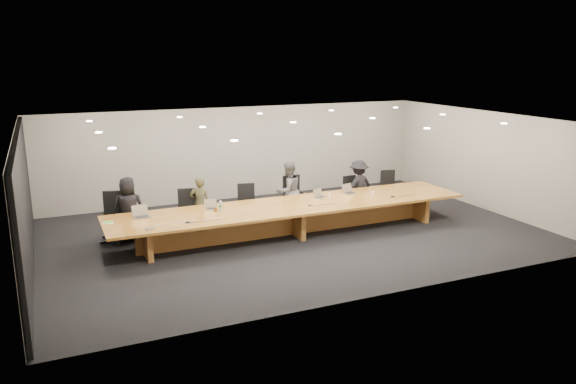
# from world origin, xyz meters

# --- Properties ---
(ground) EXTENTS (12.00, 12.00, 0.00)m
(ground) POSITION_xyz_m (0.00, 0.00, 0.00)
(ground) COLOR black
(ground) RESTS_ON ground
(back_wall) EXTENTS (12.00, 0.02, 2.80)m
(back_wall) POSITION_xyz_m (0.00, 4.00, 1.40)
(back_wall) COLOR #B9B5A9
(back_wall) RESTS_ON ground
(left_wall_panel) EXTENTS (0.08, 7.84, 2.74)m
(left_wall_panel) POSITION_xyz_m (-5.94, 0.00, 1.37)
(left_wall_panel) COLOR black
(left_wall_panel) RESTS_ON ground
(conference_table) EXTENTS (9.00, 1.80, 0.75)m
(conference_table) POSITION_xyz_m (0.00, 0.00, 0.52)
(conference_table) COLOR brown
(conference_table) RESTS_ON ground
(chair_far_left) EXTENTS (0.74, 0.74, 1.20)m
(chair_far_left) POSITION_xyz_m (-4.11, 1.20, 0.60)
(chair_far_left) COLOR black
(chair_far_left) RESTS_ON ground
(chair_left) EXTENTS (0.66, 0.66, 1.10)m
(chair_left) POSITION_xyz_m (-2.33, 1.19, 0.55)
(chair_left) COLOR black
(chair_left) RESTS_ON ground
(chair_mid_left) EXTENTS (0.62, 0.62, 1.07)m
(chair_mid_left) POSITION_xyz_m (-0.73, 1.26, 0.53)
(chair_mid_left) COLOR black
(chair_mid_left) RESTS_ON ground
(chair_mid_right) EXTENTS (0.64, 0.64, 1.18)m
(chair_mid_right) POSITION_xyz_m (0.61, 1.18, 0.59)
(chair_mid_right) COLOR black
(chair_mid_right) RESTS_ON ground
(chair_right) EXTENTS (0.56, 0.56, 1.01)m
(chair_right) POSITION_xyz_m (2.44, 1.25, 0.50)
(chair_right) COLOR black
(chair_right) RESTS_ON ground
(chair_far_right) EXTENTS (0.63, 0.63, 1.04)m
(chair_far_right) POSITION_xyz_m (3.74, 1.35, 0.52)
(chair_far_right) COLOR black
(chair_far_right) RESTS_ON ground
(person_a) EXTENTS (0.83, 0.62, 1.54)m
(person_a) POSITION_xyz_m (-3.76, 1.13, 0.77)
(person_a) COLOR black
(person_a) RESTS_ON ground
(person_b) EXTENTS (0.57, 0.44, 1.37)m
(person_b) POSITION_xyz_m (-2.00, 1.25, 0.69)
(person_b) COLOR #37341E
(person_b) RESTS_ON ground
(person_c) EXTENTS (0.89, 0.77, 1.58)m
(person_c) POSITION_xyz_m (0.40, 1.19, 0.79)
(person_c) COLOR #4C4C4E
(person_c) RESTS_ON ground
(person_d) EXTENTS (1.04, 0.72, 1.47)m
(person_d) POSITION_xyz_m (2.53, 1.13, 0.74)
(person_d) COLOR black
(person_d) RESTS_ON ground
(laptop_a) EXTENTS (0.41, 0.33, 0.29)m
(laptop_a) POSITION_xyz_m (-3.58, 0.34, 0.89)
(laptop_a) COLOR tan
(laptop_a) RESTS_ON conference_table
(laptop_b) EXTENTS (0.33, 0.26, 0.23)m
(laptop_b) POSITION_xyz_m (-1.96, 0.41, 0.87)
(laptop_b) COLOR #B7AD8C
(laptop_b) RESTS_ON conference_table
(laptop_d) EXTENTS (0.35, 0.30, 0.23)m
(laptop_d) POSITION_xyz_m (0.93, 0.32, 0.86)
(laptop_d) COLOR tan
(laptop_d) RESTS_ON conference_table
(laptop_e) EXTENTS (0.38, 0.32, 0.26)m
(laptop_e) POSITION_xyz_m (1.85, 0.42, 0.88)
(laptop_e) COLOR tan
(laptop_e) RESTS_ON conference_table
(water_bottle) EXTENTS (0.09, 0.09, 0.23)m
(water_bottle) POSITION_xyz_m (-1.79, 0.18, 0.86)
(water_bottle) COLOR #ACBDB9
(water_bottle) RESTS_ON conference_table
(amber_mug) EXTENTS (0.09, 0.09, 0.09)m
(amber_mug) POSITION_xyz_m (-1.91, 0.17, 0.80)
(amber_mug) COLOR brown
(amber_mug) RESTS_ON conference_table
(paper_cup_near) EXTENTS (0.08, 0.08, 0.09)m
(paper_cup_near) POSITION_xyz_m (1.18, 0.32, 0.79)
(paper_cup_near) COLOR white
(paper_cup_near) RESTS_ON conference_table
(paper_cup_far) EXTENTS (0.11, 0.11, 0.10)m
(paper_cup_far) POSITION_xyz_m (2.32, 0.03, 0.80)
(paper_cup_far) COLOR silver
(paper_cup_far) RESTS_ON conference_table
(notepad) EXTENTS (0.24, 0.20, 0.01)m
(notepad) POSITION_xyz_m (-4.35, 0.20, 0.76)
(notepad) COLOR white
(notepad) RESTS_ON conference_table
(lime_gadget) EXTENTS (0.18, 0.11, 0.03)m
(lime_gadget) POSITION_xyz_m (-4.35, 0.20, 0.78)
(lime_gadget) COLOR #5CC033
(lime_gadget) RESTS_ON notepad
(av_box) EXTENTS (0.20, 0.16, 0.03)m
(av_box) POSITION_xyz_m (-3.58, -0.59, 0.76)
(av_box) COLOR #B1B2B6
(av_box) RESTS_ON conference_table
(mic_left) EXTENTS (0.15, 0.15, 0.03)m
(mic_left) POSITION_xyz_m (-2.74, -0.46, 0.77)
(mic_left) COLOR black
(mic_left) RESTS_ON conference_table
(mic_center) EXTENTS (0.12, 0.12, 0.03)m
(mic_center) POSITION_xyz_m (0.33, -0.27, 0.76)
(mic_center) COLOR black
(mic_center) RESTS_ON conference_table
(mic_right) EXTENTS (0.16, 0.16, 0.03)m
(mic_right) POSITION_xyz_m (2.67, -0.35, 0.77)
(mic_right) COLOR black
(mic_right) RESTS_ON conference_table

